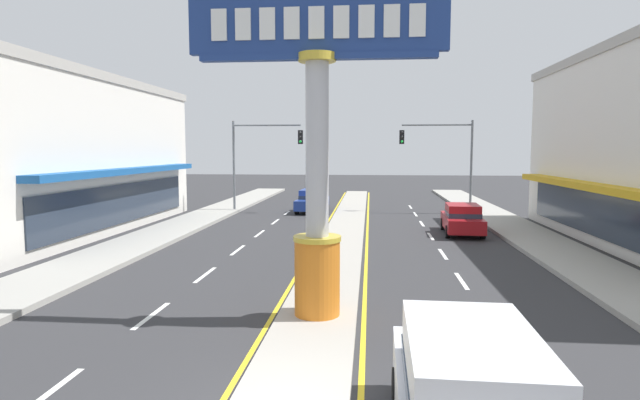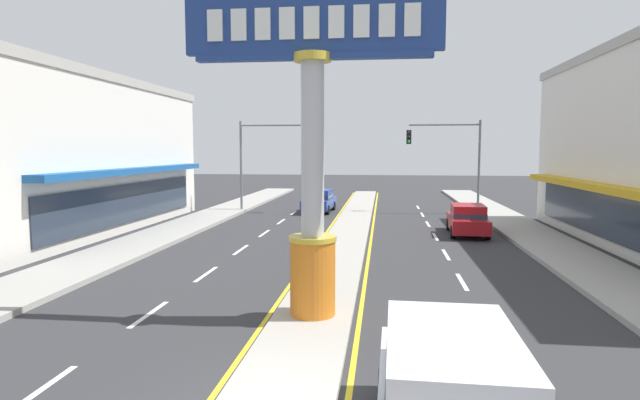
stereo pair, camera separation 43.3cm
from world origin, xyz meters
TOP-DOWN VIEW (x-y plane):
  - median_strip at (0.00, 18.00)m, footprint 1.98×52.00m
  - sidewalk_left at (-9.02, 16.00)m, footprint 2.85×60.00m
  - sidewalk_right at (9.02, 16.00)m, footprint 2.85×60.00m
  - lane_markings at (-0.00, 16.65)m, footprint 8.72×52.00m
  - district_sign at (0.00, 4.88)m, footprint 6.22×1.19m
  - storefront_left at (-15.14, 17.85)m, footprint 8.43×19.25m
  - traffic_light_left_side at (-6.23, 27.04)m, footprint 4.86×0.46m
  - traffic_light_right_side at (6.23, 27.66)m, footprint 4.86×0.46m
  - sedan_near_right_lane at (-2.64, 27.46)m, footprint 2.01×4.39m
  - sedan_far_right_lane at (5.94, 18.81)m, footprint 2.00×4.38m
  - suv_near_left_lane at (2.64, -1.00)m, footprint 2.04×4.64m

SIDE VIEW (x-z plane):
  - lane_markings at x=0.00m, z-range 0.00..0.01m
  - median_strip at x=0.00m, z-range 0.00..0.14m
  - sidewalk_left at x=-9.02m, z-range 0.00..0.18m
  - sidewalk_right at x=9.02m, z-range 0.00..0.18m
  - sedan_near_right_lane at x=-2.64m, z-range 0.02..1.55m
  - sedan_far_right_lane at x=5.94m, z-range 0.02..1.55m
  - suv_near_left_lane at x=2.64m, z-range 0.03..1.93m
  - storefront_left at x=-15.14m, z-range 0.00..8.00m
  - traffic_light_left_side at x=-6.23m, z-range 1.15..7.35m
  - traffic_light_right_side at x=6.23m, z-range 1.15..7.35m
  - district_sign at x=0.00m, z-range 0.35..8.29m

